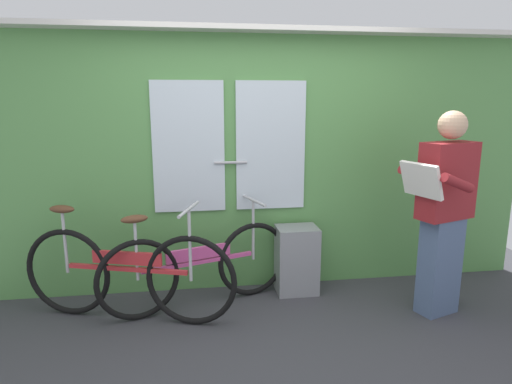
% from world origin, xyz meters
% --- Properties ---
extents(ground_plane, '(6.06, 3.87, 0.04)m').
position_xyz_m(ground_plane, '(0.00, 0.00, -0.02)').
color(ground_plane, '#38383D').
extents(train_door_wall, '(5.06, 0.28, 2.24)m').
position_xyz_m(train_door_wall, '(-0.01, 1.13, 1.17)').
color(train_door_wall, '#56934C').
rests_on(train_door_wall, ground_plane).
extents(bicycle_near_door, '(1.56, 0.65, 0.86)m').
position_xyz_m(bicycle_near_door, '(-0.50, 0.75, 0.35)').
color(bicycle_near_door, black).
rests_on(bicycle_near_door, ground_plane).
extents(bicycle_leaning_behind, '(1.64, 0.64, 0.91)m').
position_xyz_m(bicycle_leaning_behind, '(-1.04, 0.61, 0.38)').
color(bicycle_leaning_behind, black).
rests_on(bicycle_leaning_behind, ground_plane).
extents(passenger_reading_newspaper, '(0.61, 0.54, 1.60)m').
position_xyz_m(passenger_reading_newspaper, '(1.37, 0.38, 0.84)').
color(passenger_reading_newspaper, slate).
rests_on(passenger_reading_newspaper, ground_plane).
extents(trash_bin_by_wall, '(0.35, 0.28, 0.59)m').
position_xyz_m(trash_bin_by_wall, '(0.36, 0.91, 0.30)').
color(trash_bin_by_wall, gray).
rests_on(trash_bin_by_wall, ground_plane).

